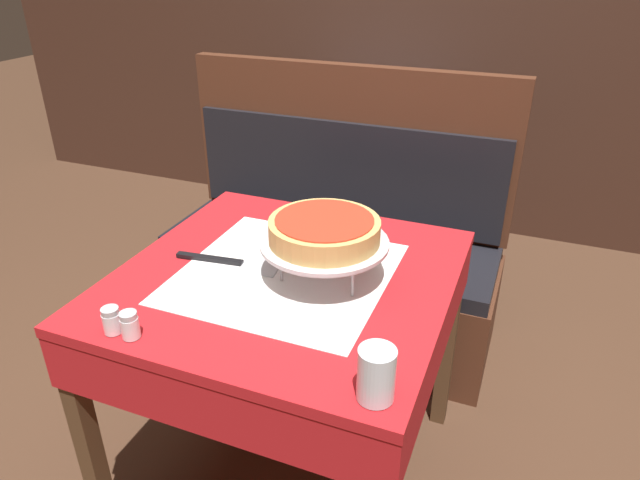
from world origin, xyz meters
TOP-DOWN VIEW (x-y plane):
  - ground_plane at (0.00, 0.00)m, footprint 14.00×14.00m
  - dining_table_front at (0.00, 0.00)m, footprint 0.88×0.88m
  - dining_table_rear at (-0.31, 1.56)m, footprint 0.70×0.70m
  - booth_bench at (-0.16, 0.80)m, footprint 1.38×0.49m
  - back_wall_panel at (0.00, 2.08)m, footprint 6.00×0.04m
  - pizza_pan_stand at (0.11, 0.01)m, footprint 0.34×0.34m
  - deep_dish_pizza at (0.11, 0.01)m, footprint 0.29×0.29m
  - pizza_server at (-0.16, -0.01)m, footprint 0.31×0.10m
  - water_glass_near at (0.36, -0.37)m, footprint 0.08×0.08m
  - salt_shaker at (-0.25, -0.39)m, footprint 0.04×0.04m
  - pepper_shaker at (-0.20, -0.39)m, footprint 0.04×0.04m
  - condiment_caddy at (-0.31, 1.62)m, footprint 0.14×0.14m

SIDE VIEW (x-z plane):
  - ground_plane at x=0.00m, z-range 0.00..0.00m
  - booth_bench at x=-0.16m, z-range -0.24..0.89m
  - dining_table_rear at x=-0.31m, z-range 0.26..1.01m
  - dining_table_front at x=0.00m, z-range 0.27..1.03m
  - pizza_server at x=-0.16m, z-range 0.75..0.77m
  - salt_shaker at x=-0.25m, z-range 0.76..0.82m
  - pepper_shaker at x=-0.20m, z-range 0.76..0.82m
  - condiment_caddy at x=-0.31m, z-range 0.71..0.89m
  - water_glass_near at x=0.36m, z-range 0.76..0.87m
  - pizza_pan_stand at x=0.11m, z-range 0.80..0.91m
  - deep_dish_pizza at x=0.11m, z-range 0.87..0.93m
  - back_wall_panel at x=0.00m, z-range 0.00..2.40m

